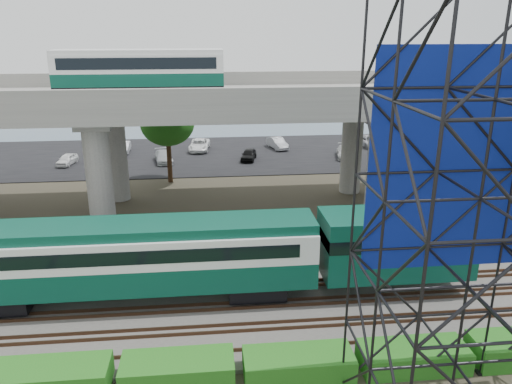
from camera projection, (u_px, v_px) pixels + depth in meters
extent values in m
plane|color=#474233|center=(263.00, 319.00, 25.02)|extent=(140.00, 140.00, 0.00)
cube|color=slate|center=(259.00, 297.00, 26.88)|extent=(90.00, 12.00, 0.20)
cube|color=black|center=(246.00, 236.00, 34.92)|extent=(90.00, 5.00, 0.08)
cube|color=black|center=(229.00, 154.00, 57.09)|extent=(90.00, 18.00, 0.08)
cube|color=#415B6C|center=(222.00, 120.00, 77.85)|extent=(140.00, 40.00, 0.03)
cube|color=#472D1E|center=(270.00, 348.00, 22.37)|extent=(90.00, 0.08, 0.16)
cube|color=#472D1E|center=(266.00, 329.00, 23.73)|extent=(90.00, 0.08, 0.16)
cube|color=#472D1E|center=(265.00, 323.00, 24.25)|extent=(90.00, 0.08, 0.16)
cube|color=#472D1E|center=(261.00, 307.00, 25.61)|extent=(90.00, 0.08, 0.16)
cube|color=#472D1E|center=(260.00, 301.00, 26.14)|extent=(90.00, 0.08, 0.16)
cube|color=#472D1E|center=(257.00, 288.00, 27.50)|extent=(90.00, 0.08, 0.16)
cube|color=#472D1E|center=(256.00, 283.00, 28.03)|extent=(90.00, 0.08, 0.16)
cube|color=#472D1E|center=(254.00, 271.00, 29.39)|extent=(90.00, 0.08, 0.16)
cube|color=#472D1E|center=(253.00, 266.00, 29.91)|extent=(90.00, 0.08, 0.16)
cube|color=#472D1E|center=(251.00, 256.00, 31.27)|extent=(90.00, 0.08, 0.16)
cube|color=black|center=(3.00, 299.00, 25.38)|extent=(3.00, 2.20, 0.90)
cube|color=black|center=(256.00, 286.00, 26.64)|extent=(3.00, 2.20, 0.90)
cube|color=#094434|center=(131.00, 272.00, 25.65)|extent=(19.00, 3.00, 1.40)
cube|color=white|center=(129.00, 246.00, 25.19)|extent=(19.00, 3.00, 1.50)
cube|color=#094434|center=(127.00, 228.00, 24.87)|extent=(19.00, 2.60, 0.50)
cube|color=black|center=(149.00, 245.00, 25.27)|extent=(15.00, 3.06, 0.70)
cube|color=#094434|center=(396.00, 243.00, 26.69)|extent=(8.00, 3.00, 3.40)
cube|color=#9E9B93|center=(239.00, 102.00, 37.39)|extent=(80.00, 12.00, 1.20)
cube|color=#9E9B93|center=(245.00, 96.00, 31.60)|extent=(80.00, 0.50, 1.10)
cube|color=#9E9B93|center=(234.00, 78.00, 42.45)|extent=(80.00, 0.50, 1.10)
cylinder|color=#9E9B93|center=(99.00, 178.00, 34.58)|extent=(1.80, 1.80, 8.00)
cylinder|color=#9E9B93|center=(116.00, 153.00, 41.18)|extent=(1.80, 1.80, 8.00)
cube|color=#9E9B93|center=(104.00, 116.00, 36.71)|extent=(2.40, 9.00, 0.60)
cylinder|color=#9E9B93|center=(379.00, 169.00, 36.52)|extent=(1.80, 1.80, 8.00)
cylinder|color=#9E9B93|center=(352.00, 147.00, 43.12)|extent=(1.80, 1.80, 8.00)
cube|color=#9E9B93|center=(367.00, 111.00, 38.65)|extent=(2.40, 9.00, 0.60)
cube|color=black|center=(141.00, 90.00, 36.40)|extent=(12.00, 2.50, 0.70)
cube|color=#094434|center=(140.00, 79.00, 36.15)|extent=(12.00, 2.50, 0.90)
cube|color=white|center=(139.00, 63.00, 35.80)|extent=(12.00, 2.50, 1.30)
cube|color=black|center=(139.00, 62.00, 35.78)|extent=(11.00, 2.56, 0.80)
cube|color=white|center=(138.00, 52.00, 35.54)|extent=(12.00, 2.40, 0.30)
cube|color=navy|center=(477.00, 162.00, 18.10)|extent=(8.10, 0.08, 8.25)
cube|color=#166217|center=(52.00, 379.00, 19.90)|extent=(4.60, 1.80, 1.20)
cube|color=#166217|center=(178.00, 371.00, 20.40)|extent=(4.60, 1.80, 1.15)
cube|color=#166217|center=(298.00, 364.00, 20.90)|extent=(4.60, 1.80, 1.03)
cube|color=#166217|center=(413.00, 357.00, 21.39)|extent=(4.60, 1.80, 1.01)
cylinder|color=#382314|center=(429.00, 188.00, 37.41)|extent=(0.44, 0.44, 4.80)
ellipsoid|color=#166217|center=(434.00, 147.00, 36.40)|extent=(4.94, 4.94, 4.18)
cylinder|color=#382314|center=(169.00, 157.00, 46.32)|extent=(0.44, 0.44, 4.80)
ellipsoid|color=#166217|center=(167.00, 123.00, 45.31)|extent=(4.94, 4.94, 4.18)
imported|color=black|center=(17.00, 232.00, 33.58)|extent=(5.36, 3.23, 1.39)
imported|color=white|center=(67.00, 159.00, 52.40)|extent=(1.88, 3.48, 1.13)
imported|color=#B5B9BD|center=(124.00, 147.00, 57.61)|extent=(1.37, 3.65, 1.19)
imported|color=#A8ACB0|center=(163.00, 157.00, 53.36)|extent=(2.40, 4.36, 1.20)
imported|color=white|center=(199.00, 145.00, 58.43)|extent=(2.62, 4.88, 1.30)
imported|color=black|center=(249.00, 155.00, 54.25)|extent=(2.20, 3.78, 1.21)
imported|color=gray|center=(277.00, 143.00, 59.33)|extent=(2.33, 4.18, 1.30)
imported|color=#BCBCBC|center=(345.00, 152.00, 55.28)|extent=(2.66, 4.61, 1.26)
imported|color=#AEB0B6|center=(370.00, 141.00, 60.43)|extent=(2.49, 4.71, 1.26)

